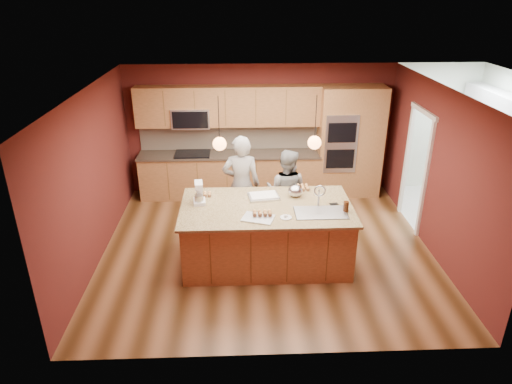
{
  "coord_description": "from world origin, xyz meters",
  "views": [
    {
      "loc": [
        -0.46,
        -6.73,
        4.09
      ],
      "look_at": [
        -0.19,
        -0.1,
        1.09
      ],
      "focal_mm": 32.0,
      "sensor_mm": 36.0,
      "label": 1
    }
  ],
  "objects_px": {
    "person_left": "(241,185)",
    "stand_mixer": "(199,194)",
    "island": "(267,233)",
    "mixing_bowl": "(295,191)",
    "person_right": "(286,191)"
  },
  "relations": [
    {
      "from": "stand_mixer",
      "to": "island",
      "type": "bearing_deg",
      "value": -14.74
    },
    {
      "from": "mixing_bowl",
      "to": "island",
      "type": "bearing_deg",
      "value": -143.92
    },
    {
      "from": "mixing_bowl",
      "to": "person_left",
      "type": "bearing_deg",
      "value": 143.05
    },
    {
      "from": "stand_mixer",
      "to": "person_left",
      "type": "bearing_deg",
      "value": 45.38
    },
    {
      "from": "mixing_bowl",
      "to": "stand_mixer",
      "type": "bearing_deg",
      "value": -173.12
    },
    {
      "from": "island",
      "to": "person_right",
      "type": "bearing_deg",
      "value": 68.14
    },
    {
      "from": "island",
      "to": "person_left",
      "type": "xyz_separation_m",
      "value": [
        -0.4,
        1.0,
        0.41
      ]
    },
    {
      "from": "person_left",
      "to": "mixing_bowl",
      "type": "xyz_separation_m",
      "value": [
        0.87,
        -0.65,
        0.17
      ]
    },
    {
      "from": "island",
      "to": "mixing_bowl",
      "type": "bearing_deg",
      "value": 36.08
    },
    {
      "from": "island",
      "to": "stand_mixer",
      "type": "bearing_deg",
      "value": 171.43
    },
    {
      "from": "island",
      "to": "person_right",
      "type": "xyz_separation_m",
      "value": [
        0.4,
        1.0,
        0.27
      ]
    },
    {
      "from": "person_left",
      "to": "person_right",
      "type": "height_order",
      "value": "person_left"
    },
    {
      "from": "person_left",
      "to": "stand_mixer",
      "type": "height_order",
      "value": "person_left"
    },
    {
      "from": "island",
      "to": "person_right",
      "type": "height_order",
      "value": "person_right"
    },
    {
      "from": "person_left",
      "to": "mixing_bowl",
      "type": "height_order",
      "value": "person_left"
    }
  ]
}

